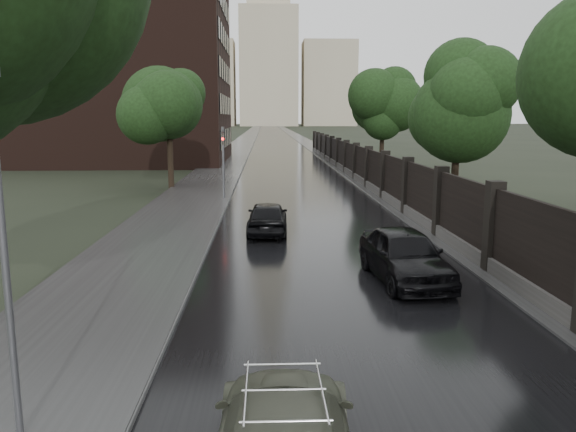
# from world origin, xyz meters

# --- Properties ---
(road) EXTENTS (8.00, 420.00, 0.02)m
(road) POSITION_xyz_m (0.00, 190.00, 0.01)
(road) COLOR black
(road) RESTS_ON ground
(sidewalk_left) EXTENTS (4.00, 420.00, 0.16)m
(sidewalk_left) POSITION_xyz_m (-6.00, 190.00, 0.08)
(sidewalk_left) COLOR #2D2D2D
(sidewalk_left) RESTS_ON ground
(verge_right) EXTENTS (3.00, 420.00, 0.08)m
(verge_right) POSITION_xyz_m (5.50, 190.00, 0.04)
(verge_right) COLOR #2D2D2D
(verge_right) RESTS_ON ground
(fence_right) EXTENTS (0.45, 75.72, 2.70)m
(fence_right) POSITION_xyz_m (4.60, 32.01, 1.01)
(fence_right) COLOR #383533
(fence_right) RESTS_ON ground
(tree_left_far) EXTENTS (4.25, 4.25, 7.39)m
(tree_left_far) POSITION_xyz_m (-8.00, 30.00, 5.24)
(tree_left_far) COLOR black
(tree_left_far) RESTS_ON ground
(tree_right_b) EXTENTS (4.08, 4.08, 7.01)m
(tree_right_b) POSITION_xyz_m (7.50, 22.00, 4.95)
(tree_right_b) COLOR black
(tree_right_b) RESTS_ON ground
(tree_right_c) EXTENTS (4.08, 4.08, 7.01)m
(tree_right_c) POSITION_xyz_m (7.50, 40.00, 4.95)
(tree_right_c) COLOR black
(tree_right_c) RESTS_ON ground
(lamp_post) EXTENTS (0.25, 0.12, 5.11)m
(lamp_post) POSITION_xyz_m (-5.40, 1.50, 2.67)
(lamp_post) COLOR #59595E
(lamp_post) RESTS_ON ground
(traffic_light) EXTENTS (0.16, 0.32, 4.00)m
(traffic_light) POSITION_xyz_m (-4.30, 24.99, 2.40)
(traffic_light) COLOR #59595E
(traffic_light) RESTS_ON ground
(brick_building) EXTENTS (24.00, 18.00, 20.00)m
(brick_building) POSITION_xyz_m (-18.00, 52.00, 10.00)
(brick_building) COLOR black
(brick_building) RESTS_ON ground
(stalinist_tower) EXTENTS (92.00, 30.00, 159.00)m
(stalinist_tower) POSITION_xyz_m (0.00, 300.00, 38.38)
(stalinist_tower) COLOR tan
(stalinist_tower) RESTS_ON ground
(hatchback_left) EXTENTS (1.66, 3.87, 1.30)m
(hatchback_left) POSITION_xyz_m (-1.94, 15.83, 0.65)
(hatchback_left) COLOR black
(hatchback_left) RESTS_ON ground
(car_right_near) EXTENTS (2.14, 4.52, 1.49)m
(car_right_near) POSITION_xyz_m (1.83, 9.20, 0.75)
(car_right_near) COLOR black
(car_right_near) RESTS_ON ground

